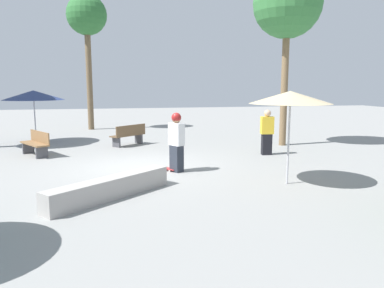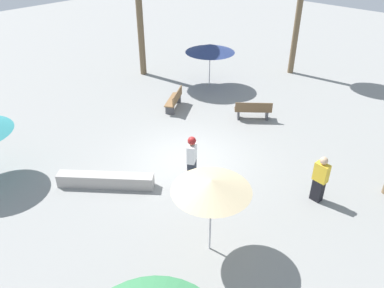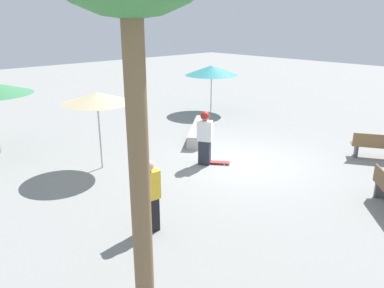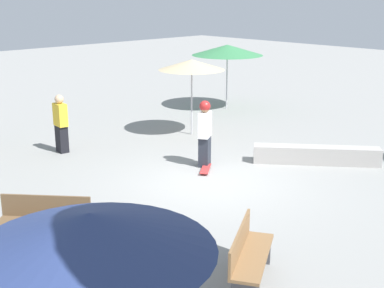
# 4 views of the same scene
# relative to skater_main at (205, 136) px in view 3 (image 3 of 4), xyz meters

# --- Properties ---
(ground_plane) EXTENTS (60.00, 60.00, 0.00)m
(ground_plane) POSITION_rel_skater_main_xyz_m (-0.98, 0.83, -0.91)
(ground_plane) COLOR gray
(skater_main) EXTENTS (0.44, 0.51, 1.68)m
(skater_main) POSITION_rel_skater_main_xyz_m (0.00, 0.00, 0.00)
(skater_main) COLOR #282D38
(skater_main) RESTS_ON ground_plane
(skateboard) EXTENTS (0.65, 0.76, 0.07)m
(skateboard) POSITION_rel_skater_main_xyz_m (-0.29, 0.26, -0.85)
(skateboard) COLOR red
(skateboard) RESTS_ON ground_plane
(concrete_ledge) EXTENTS (2.73, 2.35, 0.45)m
(concrete_ledge) POSITION_rel_skater_main_xyz_m (-1.85, -2.19, -0.68)
(concrete_ledge) COLOR #A8A39E
(concrete_ledge) RESTS_ON ground_plane
(bench_near) EXTENTS (1.19, 1.60, 0.85)m
(bench_near) POSITION_rel_skater_main_xyz_m (-4.36, 3.50, -0.48)
(bench_near) COLOR #47474C
(bench_near) RESTS_ON ground_plane
(shade_umbrella_teal) EXTENTS (2.51, 2.51, 2.23)m
(shade_umbrella_teal) POSITION_rel_skater_main_xyz_m (-5.22, -4.71, 1.09)
(shade_umbrella_teal) COLOR #B7B7BC
(shade_umbrella_teal) RESTS_ON ground_plane
(shade_umbrella_tan) EXTENTS (2.00, 2.00, 2.30)m
(shade_umbrella_tan) POSITION_rel_skater_main_xyz_m (2.45, -1.93, 1.24)
(shade_umbrella_tan) COLOR #B7B7BC
(shade_umbrella_tan) RESTS_ON ground_plane
(bystander_watching) EXTENTS (0.46, 0.29, 1.60)m
(bystander_watching) POSITION_rel_skater_main_xyz_m (3.58, 1.92, -0.11)
(bystander_watching) COLOR black
(bystander_watching) RESTS_ON ground_plane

